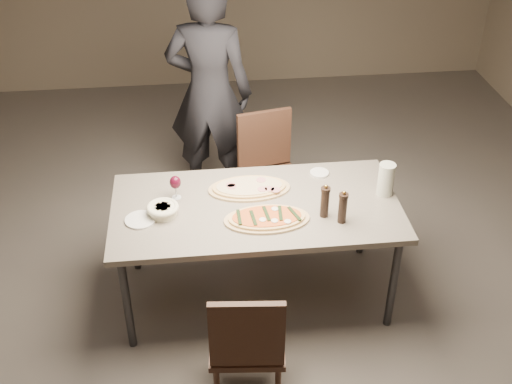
{
  "coord_description": "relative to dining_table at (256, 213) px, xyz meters",
  "views": [
    {
      "loc": [
        -0.36,
        -3.24,
        3.07
      ],
      "look_at": [
        0.0,
        0.0,
        0.85
      ],
      "focal_mm": 45.0,
      "sensor_mm": 36.0,
      "label": 1
    }
  ],
  "objects": [
    {
      "name": "room",
      "position": [
        0.0,
        0.0,
        0.71
      ],
      "size": [
        7.0,
        7.0,
        7.0
      ],
      "color": "#5A544E",
      "rests_on": "ground"
    },
    {
      "name": "dining_table",
      "position": [
        0.0,
        0.0,
        0.0
      ],
      "size": [
        1.8,
        0.9,
        0.75
      ],
      "color": "gray",
      "rests_on": "ground"
    },
    {
      "name": "zucchini_pizza",
      "position": [
        0.05,
        -0.16,
        0.07
      ],
      "size": [
        0.52,
        0.29,
        0.05
      ],
      "rotation": [
        0.0,
        0.0,
        0.16
      ],
      "color": "tan",
      "rests_on": "dining_table"
    },
    {
      "name": "ham_pizza",
      "position": [
        -0.02,
        0.18,
        0.07
      ],
      "size": [
        0.53,
        0.29,
        0.04
      ],
      "rotation": [
        0.0,
        0.0,
        -0.37
      ],
      "color": "tan",
      "rests_on": "dining_table"
    },
    {
      "name": "bread_basket",
      "position": [
        -0.57,
        -0.04,
        0.1
      ],
      "size": [
        0.2,
        0.2,
        0.07
      ],
      "rotation": [
        0.0,
        0.0,
        -0.06
      ],
      "color": "#EDE7C0",
      "rests_on": "dining_table"
    },
    {
      "name": "oil_dish",
      "position": [
        0.46,
        0.31,
        0.06
      ],
      "size": [
        0.13,
        0.13,
        0.01
      ],
      "rotation": [
        0.0,
        0.0,
        0.28
      ],
      "color": "white",
      "rests_on": "dining_table"
    },
    {
      "name": "pepper_mill_left",
      "position": [
        0.4,
        -0.15,
        0.16
      ],
      "size": [
        0.06,
        0.06,
        0.23
      ],
      "rotation": [
        0.0,
        0.0,
        0.01
      ],
      "color": "black",
      "rests_on": "dining_table"
    },
    {
      "name": "pepper_mill_right",
      "position": [
        0.49,
        -0.23,
        0.16
      ],
      "size": [
        0.06,
        0.06,
        0.22
      ],
      "rotation": [
        0.0,
        0.0,
        0.25
      ],
      "color": "black",
      "rests_on": "dining_table"
    },
    {
      "name": "carafe",
      "position": [
        0.83,
        0.04,
        0.17
      ],
      "size": [
        0.1,
        0.1,
        0.22
      ],
      "rotation": [
        0.0,
        0.0,
        -0.17
      ],
      "color": "silver",
      "rests_on": "dining_table"
    },
    {
      "name": "wine_glass",
      "position": [
        -0.49,
        0.14,
        0.17
      ],
      "size": [
        0.07,
        0.07,
        0.16
      ],
      "rotation": [
        0.0,
        0.0,
        0.12
      ],
      "color": "silver",
      "rests_on": "dining_table"
    },
    {
      "name": "side_plate",
      "position": [
        -0.71,
        -0.08,
        0.06
      ],
      "size": [
        0.19,
        0.19,
        0.01
      ],
      "rotation": [
        0.0,
        0.0,
        -0.38
      ],
      "color": "white",
      "rests_on": "dining_table"
    },
    {
      "name": "chair_near",
      "position": [
        -0.14,
        -0.87,
        -0.21
      ],
      "size": [
        0.44,
        0.44,
        0.86
      ],
      "rotation": [
        0.0,
        0.0,
        -0.09
      ],
      "color": "#3E251A",
      "rests_on": "ground"
    },
    {
      "name": "chair_far",
      "position": [
        0.19,
        0.82,
        -0.18
      ],
      "size": [
        0.51,
        0.51,
        0.92
      ],
      "rotation": [
        0.0,
        0.0,
        3.35
      ],
      "color": "#3E251A",
      "rests_on": "ground"
    },
    {
      "name": "diner",
      "position": [
        -0.22,
        1.28,
        0.23
      ],
      "size": [
        0.76,
        0.59,
        1.84
      ],
      "primitive_type": "imported",
      "rotation": [
        0.0,
        0.0,
        2.9
      ],
      "color": "black",
      "rests_on": "ground"
    }
  ]
}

